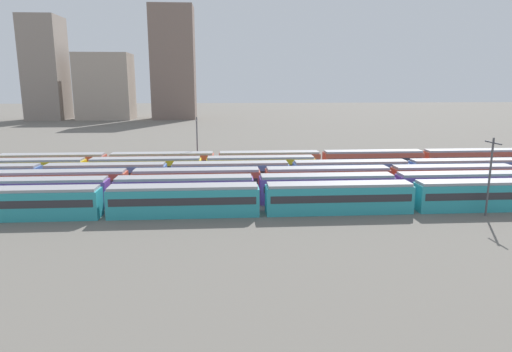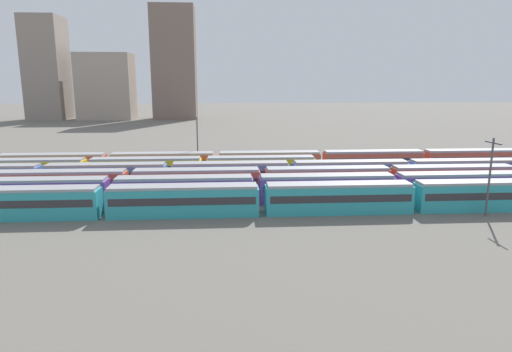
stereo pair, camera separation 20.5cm
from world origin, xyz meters
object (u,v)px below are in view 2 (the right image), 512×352
train_track_4 (147,169)px  train_track_5 (322,161)px  train_track_2 (390,179)px  catenary_pole_0 (490,173)px  catenary_pole_1 (197,141)px  train_track_3 (291,173)px  train_track_0 (338,198)px  train_track_1 (326,188)px

train_track_4 → train_track_5: (30.32, 5.20, 0.00)m
train_track_2 → train_track_5: size_ratio=1.00×
train_track_2 → train_track_5: bearing=114.0°
train_track_5 → catenary_pole_0: (13.94, -28.70, 3.38)m
train_track_4 → catenary_pole_1: catenary_pole_1 is taller
train_track_3 → train_track_4: (-23.25, 5.20, -0.00)m
train_track_0 → train_track_4: bearing=142.3°
train_track_4 → train_track_2: bearing=-15.6°
train_track_2 → train_track_5: (-6.94, 15.60, 0.00)m
train_track_0 → train_track_5: size_ratio=0.83×
catenary_pole_0 → catenary_pole_1: size_ratio=0.97×
train_track_0 → train_track_2: (10.38, 10.40, 0.00)m
train_track_1 → train_track_3: 10.90m
train_track_4 → train_track_5: same height
train_track_4 → train_track_3: bearing=-12.6°
train_track_3 → train_track_4: 23.82m
train_track_2 → train_track_5: same height
train_track_0 → train_track_1: (-0.37, 5.20, 0.00)m
train_track_5 → train_track_3: bearing=-124.2°
train_track_2 → train_track_5: 17.08m
train_track_0 → train_track_2: size_ratio=0.83×
train_track_2 → train_track_3: size_ratio=1.00×
train_track_0 → train_track_2: bearing=45.1°
train_track_3 → train_track_5: bearing=55.8°
train_track_3 → catenary_pole_1: 20.79m
train_track_3 → catenary_pole_1: catenary_pole_1 is taller
train_track_0 → train_track_4: 33.99m
train_track_1 → train_track_4: 30.77m
train_track_2 → train_track_4: same height
train_track_0 → train_track_5: same height
train_track_1 → train_track_5: 21.14m
train_track_2 → catenary_pole_0: 15.23m
catenary_pole_0 → catenary_pole_1: bearing=138.7°
train_track_3 → train_track_1: bearing=-72.5°
train_track_0 → catenary_pole_1: bearing=123.0°
train_track_1 → catenary_pole_1: catenary_pole_1 is taller
train_track_0 → train_track_3: 16.02m
catenary_pole_0 → train_track_4: bearing=152.0°
train_track_2 → catenary_pole_0: (7.00, -13.10, 3.38)m
train_track_3 → train_track_5: same height
train_track_5 → catenary_pole_0: size_ratio=11.85×
train_track_2 → catenary_pole_1: bearing=147.4°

